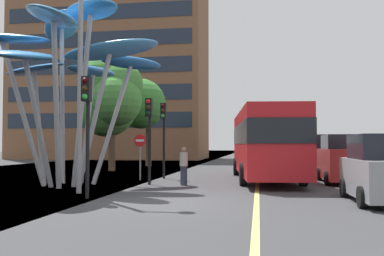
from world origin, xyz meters
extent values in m
cube|color=#38383A|center=(0.00, 0.00, -0.05)|extent=(120.00, 240.00, 0.10)
cube|color=#E0D666|center=(2.85, 0.00, 0.00)|extent=(0.16, 144.00, 0.01)
cube|color=red|center=(3.21, 8.65, 1.82)|extent=(3.53, 11.05, 2.95)
cube|color=black|center=(3.21, 8.65, 2.24)|extent=(3.57, 11.16, 0.94)
cube|color=yellow|center=(2.69, 13.99, 3.00)|extent=(1.37, 0.23, 0.36)
cube|color=#B2B2B7|center=(3.21, 8.65, 3.42)|extent=(2.23, 3.96, 0.24)
cylinder|color=black|center=(4.12, 12.12, 0.48)|extent=(0.37, 0.98, 0.96)
cylinder|color=black|center=(1.64, 11.88, 0.48)|extent=(0.37, 0.98, 0.96)
cylinder|color=black|center=(4.74, 5.80, 0.48)|extent=(0.37, 0.98, 0.96)
cylinder|color=black|center=(2.26, 5.56, 0.48)|extent=(0.37, 0.98, 0.96)
cylinder|color=#9EA0A5|center=(-3.81, 4.40, 2.82)|extent=(1.51, 0.22, 5.69)
ellipsoid|color=#4CA3E5|center=(-3.16, 4.39, 5.65)|extent=(4.17, 1.59, 1.15)
cylinder|color=#9EA0A5|center=(-3.47, 5.68, 2.72)|extent=(1.64, 1.32, 5.51)
ellipsoid|color=#2D7FD1|center=(-2.79, 6.21, 5.45)|extent=(3.01, 2.71, 0.69)
cylinder|color=#9EA0A5|center=(-4.91, 6.30, 2.61)|extent=(0.33, 1.25, 5.25)
ellipsoid|color=#388EDB|center=(-4.86, 6.81, 5.21)|extent=(1.61, 4.37, 0.75)
cylinder|color=#9EA0A5|center=(-6.13, 6.23, 3.76)|extent=(1.19, 1.91, 7.57)
ellipsoid|color=#4CA3E5|center=(-6.59, 7.05, 7.52)|extent=(3.40, 4.26, 1.13)
cylinder|color=#9EA0A5|center=(-6.59, 4.95, 2.54)|extent=(0.93, 0.50, 5.11)
ellipsoid|color=#388EDB|center=(-6.93, 5.07, 5.09)|extent=(3.64, 2.34, 0.61)
cylinder|color=#9EA0A5|center=(-6.75, 3.88, 3.06)|extent=(1.93, 0.81, 6.18)
ellipsoid|color=#2D7FD1|center=(-7.60, 3.60, 6.12)|extent=(4.06, 2.41, 0.41)
cylinder|color=#9EA0A5|center=(-5.66, 3.14, 2.57)|extent=(0.79, 1.50, 5.19)
ellipsoid|color=#4299E0|center=(-5.93, 2.52, 5.13)|extent=(2.65, 3.32, 0.97)
cylinder|color=#9EA0A5|center=(-4.73, 2.79, 3.23)|extent=(0.51, 1.40, 6.49)
ellipsoid|color=#4CA3E5|center=(-4.60, 2.21, 6.45)|extent=(2.56, 4.42, 0.96)
cylinder|color=#9EA0A5|center=(-4.13, 3.82, 3.55)|extent=(1.16, 0.82, 7.12)
ellipsoid|color=#2D7FD1|center=(-3.68, 3.54, 7.09)|extent=(3.23, 2.69, 0.78)
cylinder|color=black|center=(-2.53, 0.53, 1.95)|extent=(0.12, 0.12, 3.91)
cube|color=black|center=(-2.53, 0.39, 3.51)|extent=(0.28, 0.24, 0.80)
sphere|color=#390706|center=(-2.53, 0.26, 3.77)|extent=(0.18, 0.18, 0.18)
sphere|color=#3A2707|center=(-2.53, 0.26, 3.51)|extent=(0.18, 0.18, 0.18)
sphere|color=green|center=(-2.53, 0.26, 3.25)|extent=(0.18, 0.18, 0.18)
cylinder|color=black|center=(-1.76, 5.54, 1.86)|extent=(0.12, 0.12, 3.72)
cube|color=black|center=(-1.76, 5.40, 3.32)|extent=(0.28, 0.24, 0.80)
sphere|color=red|center=(-1.76, 5.27, 3.58)|extent=(0.18, 0.18, 0.18)
sphere|color=#3A2707|center=(-1.76, 5.27, 3.32)|extent=(0.18, 0.18, 0.18)
sphere|color=black|center=(-1.76, 5.27, 3.06)|extent=(0.18, 0.18, 0.18)
cylinder|color=black|center=(-1.88, 8.93, 1.93)|extent=(0.12, 0.12, 3.85)
cube|color=black|center=(-1.88, 8.79, 3.45)|extent=(0.28, 0.24, 0.80)
sphere|color=#390706|center=(-1.88, 8.66, 3.71)|extent=(0.18, 0.18, 0.18)
sphere|color=#3A2707|center=(-1.88, 8.66, 3.45)|extent=(0.18, 0.18, 0.18)
sphere|color=green|center=(-1.88, 8.66, 3.19)|extent=(0.18, 0.18, 0.18)
cube|color=gray|center=(6.56, 0.83, 0.73)|extent=(1.77, 4.05, 1.11)
cube|color=black|center=(6.56, 0.83, 1.66)|extent=(1.63, 2.23, 0.74)
cylinder|color=black|center=(5.67, 2.09, 0.30)|extent=(0.20, 0.60, 0.60)
cylinder|color=black|center=(5.67, -0.43, 0.30)|extent=(0.20, 0.60, 0.60)
cube|color=maroon|center=(6.67, 7.59, 0.85)|extent=(1.78, 4.04, 1.35)
cube|color=black|center=(6.67, 7.59, 1.85)|extent=(1.63, 2.22, 0.64)
cylinder|color=black|center=(7.56, 8.84, 0.30)|extent=(0.20, 0.60, 0.60)
cylinder|color=black|center=(5.79, 8.84, 0.30)|extent=(0.20, 0.60, 0.60)
cylinder|color=black|center=(7.56, 6.34, 0.30)|extent=(0.20, 0.60, 0.60)
cylinder|color=black|center=(5.79, 6.34, 0.30)|extent=(0.20, 0.60, 0.60)
cube|color=maroon|center=(6.73, 13.29, 0.82)|extent=(1.88, 4.37, 1.28)
cube|color=black|center=(6.73, 13.29, 1.88)|extent=(1.73, 2.40, 0.84)
cylinder|color=black|center=(7.67, 14.64, 0.30)|extent=(0.20, 0.60, 0.60)
cylinder|color=black|center=(5.79, 14.64, 0.30)|extent=(0.20, 0.60, 0.60)
cylinder|color=black|center=(7.67, 11.94, 0.30)|extent=(0.20, 0.60, 0.60)
cylinder|color=black|center=(5.79, 11.94, 0.30)|extent=(0.20, 0.60, 0.60)
cylinder|color=gray|center=(-3.40, 1.89, 4.42)|extent=(0.18, 0.18, 8.83)
cylinder|color=brown|center=(-6.70, 14.85, 1.32)|extent=(0.46, 0.46, 2.65)
sphere|color=#428438|center=(-6.03, 14.59, 5.73)|extent=(2.89, 2.89, 2.89)
sphere|color=#428438|center=(-6.13, 14.04, 4.57)|extent=(3.28, 3.28, 3.28)
sphere|color=#428438|center=(-7.15, 15.03, 4.22)|extent=(3.94, 3.94, 3.94)
sphere|color=#428438|center=(-7.21, 15.01, 5.92)|extent=(3.63, 3.63, 3.63)
sphere|color=#428438|center=(-6.51, 14.82, 5.47)|extent=(2.55, 2.55, 2.55)
cylinder|color=brown|center=(-5.89, 21.35, 1.52)|extent=(0.47, 0.47, 3.04)
sphere|color=#387A33|center=(-6.24, 20.21, 4.95)|extent=(3.94, 3.94, 3.94)
sphere|color=#387A33|center=(-6.60, 20.87, 4.76)|extent=(2.44, 2.44, 2.44)
sphere|color=#387A33|center=(-6.63, 20.66, 4.52)|extent=(2.90, 2.90, 2.90)
sphere|color=#387A33|center=(-6.27, 21.52, 5.55)|extent=(2.49, 2.49, 2.49)
cylinder|color=#2D3342|center=(-0.24, 5.47, 0.41)|extent=(0.29, 0.29, 0.81)
cylinder|color=#B2A89E|center=(-0.24, 5.47, 1.11)|extent=(0.34, 0.34, 0.59)
sphere|color=#937056|center=(-0.24, 5.47, 1.51)|extent=(0.22, 0.22, 0.22)
cylinder|color=gray|center=(-2.79, 7.75, 1.11)|extent=(0.08, 0.08, 2.23)
cylinder|color=red|center=(-2.79, 7.72, 1.93)|extent=(0.60, 0.03, 0.60)
cube|color=white|center=(-2.79, 7.69, 1.93)|extent=(0.40, 0.04, 0.11)
cube|color=brown|center=(-15.26, 39.22, 12.42)|extent=(23.30, 10.01, 24.84)
cube|color=#1E2838|center=(-15.26, 34.20, 4.50)|extent=(21.90, 0.08, 1.74)
cube|color=#1E2838|center=(-15.26, 34.20, 7.61)|extent=(21.90, 0.08, 1.74)
cube|color=#1E2838|center=(-15.26, 34.20, 10.71)|extent=(21.90, 0.08, 1.74)
cube|color=#1E2838|center=(-15.26, 34.20, 13.82)|extent=(21.90, 0.08, 1.74)
cube|color=#1E2838|center=(-15.26, 34.20, 16.92)|extent=(21.90, 0.08, 1.74)
camera|label=1|loc=(2.92, -12.76, 1.72)|focal=40.60mm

